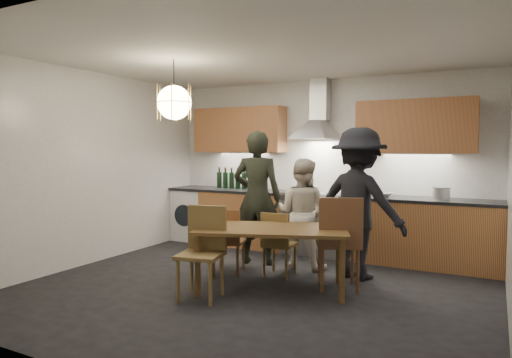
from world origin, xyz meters
The scene contains 17 objects.
ground centered at (0.00, 0.00, 0.00)m, with size 5.00×5.00×0.00m, color black.
room_shell centered at (0.00, 0.00, 1.71)m, with size 5.02×4.52×2.61m.
counter_run centered at (0.02, 1.95, 0.45)m, with size 5.00×0.62×0.90m.
range_stove centered at (0.00, 1.94, 0.44)m, with size 0.90×0.60×0.92m.
wall_fixtures centered at (0.00, 2.07, 1.87)m, with size 4.30×0.54×1.10m.
pendant_lamp centered at (-1.00, -0.10, 2.10)m, with size 0.43×0.43×0.70m.
dining_table centered at (0.19, 0.06, 0.62)m, with size 1.83×1.34×0.70m.
chair_back_left centered at (-0.56, 0.35, 0.47)m, with size 0.46×0.46×0.82m.
chair_back_mid centered at (0.04, 0.54, 0.46)m, with size 0.37×0.37×0.79m.
chair_back_right centered at (0.86, 0.40, 0.60)m, with size 0.62×0.62×1.04m.
chair_front centered at (-0.34, -0.48, 0.55)m, with size 0.52×0.52×0.96m.
person_left centered at (-0.49, 1.01, 0.90)m, with size 0.66×0.43×1.80m, color black.
person_mid centered at (0.13, 1.11, 0.72)m, with size 0.70×0.54×1.43m, color beige.
person_right centered at (0.91, 0.98, 0.91)m, with size 1.17×0.67×1.81m, color black.
mixing_bowl centered at (0.99, 1.86, 0.93)m, with size 0.26×0.26×0.06m, color silver.
stock_pot centered at (1.74, 1.94, 0.98)m, with size 0.22×0.22×0.15m, color #BDBDC1.
wine_bottles centered at (-1.39, 2.05, 1.07)m, with size 0.80×0.08×0.34m.
Camera 1 is at (2.35, -4.41, 1.58)m, focal length 32.00 mm.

